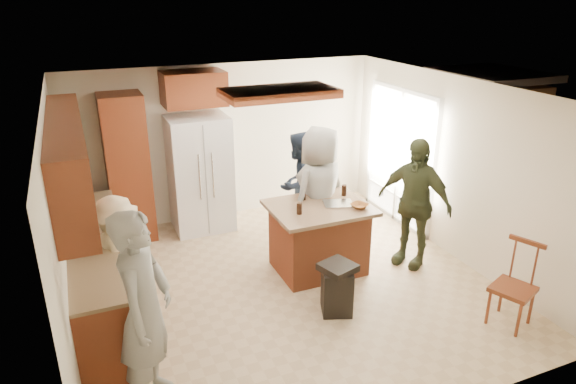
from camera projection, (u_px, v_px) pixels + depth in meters
name	position (u px, v px, depth m)	size (l,w,h in m)	color
room_shell	(474.00, 148.00, 9.28)	(8.00, 5.20, 5.00)	tan
person_front_left	(145.00, 312.00, 4.42)	(0.70, 0.51, 1.91)	gray
person_behind_left	(298.00, 184.00, 7.77)	(0.78, 0.48, 1.60)	#192233
person_behind_right	(320.00, 193.00, 7.05)	(0.92, 0.60, 1.88)	gray
person_side_right	(414.00, 203.00, 6.84)	(1.05, 0.54, 1.79)	#323921
person_counter	(120.00, 257.00, 5.79)	(0.94, 0.44, 1.46)	#C3B085
left_cabinetry	(90.00, 236.00, 5.79)	(0.64, 3.00, 2.30)	maroon
back_wall_units	(144.00, 148.00, 7.51)	(1.80, 0.60, 2.45)	maroon
refrigerator	(200.00, 174.00, 7.90)	(0.90, 0.76, 1.80)	white
kitchen_island	(319.00, 237.00, 6.82)	(1.28, 1.03, 0.93)	#964526
island_items	(339.00, 202.00, 6.67)	(0.97, 0.71, 0.15)	silver
trash_bin	(337.00, 288.00, 5.95)	(0.45, 0.45, 0.63)	black
spindle_chair	(514.00, 288.00, 5.70)	(0.55, 0.55, 0.99)	maroon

